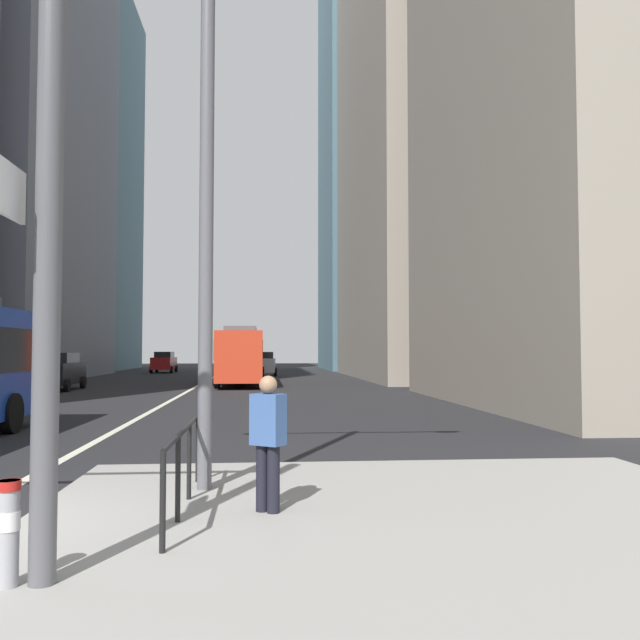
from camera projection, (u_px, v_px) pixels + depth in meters
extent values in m
plane|color=black|center=(170.00, 401.00, 27.00)|extent=(160.00, 160.00, 0.00)
cube|color=gray|center=(442.00, 552.00, 6.58)|extent=(9.00, 10.00, 0.15)
cube|color=beige|center=(195.00, 388.00, 36.96)|extent=(0.20, 80.00, 0.01)
cube|color=slate|center=(84.00, 182.00, 73.74)|extent=(10.27, 16.10, 41.34)
cube|color=gray|center=(435.00, 84.00, 51.86)|extent=(12.44, 25.36, 45.50)
cube|color=slate|center=(382.00, 153.00, 75.20)|extent=(12.92, 17.16, 48.44)
cylinder|color=black|center=(11.00, 413.00, 16.58)|extent=(0.31, 1.00, 1.00)
cube|color=red|center=(242.00, 356.00, 40.02)|extent=(2.51, 11.22, 2.75)
cube|color=black|center=(242.00, 350.00, 40.03)|extent=(2.55, 11.00, 1.10)
cube|color=#4C4C51|center=(241.00, 330.00, 38.41)|extent=(1.75, 4.04, 0.30)
cylinder|color=black|center=(225.00, 374.00, 43.43)|extent=(0.30, 1.00, 1.00)
cylinder|color=black|center=(262.00, 374.00, 43.64)|extent=(0.30, 1.00, 1.00)
cylinder|color=black|center=(217.00, 379.00, 36.29)|extent=(0.30, 1.00, 1.00)
cylinder|color=black|center=(262.00, 379.00, 36.49)|extent=(0.30, 1.00, 1.00)
cube|color=maroon|center=(164.00, 363.00, 61.96)|extent=(1.86, 4.40, 1.10)
cube|color=black|center=(164.00, 355.00, 62.15)|extent=(1.54, 2.39, 0.52)
cylinder|color=black|center=(171.00, 370.00, 60.52)|extent=(0.23, 0.64, 0.64)
cylinder|color=black|center=(151.00, 370.00, 60.39)|extent=(0.23, 0.64, 0.64)
cylinder|color=black|center=(176.00, 369.00, 63.48)|extent=(0.23, 0.64, 0.64)
cylinder|color=black|center=(157.00, 369.00, 63.35)|extent=(0.23, 0.64, 0.64)
cube|color=#232838|center=(245.00, 365.00, 53.62)|extent=(1.82, 4.17, 1.10)
cube|color=black|center=(245.00, 355.00, 53.51)|extent=(1.52, 2.26, 0.52)
cylinder|color=black|center=(234.00, 372.00, 54.91)|extent=(0.23, 0.64, 0.64)
cylinder|color=black|center=(256.00, 372.00, 55.09)|extent=(0.23, 0.64, 0.64)
cylinder|color=black|center=(233.00, 373.00, 52.11)|extent=(0.23, 0.64, 0.64)
cylinder|color=black|center=(256.00, 373.00, 52.28)|extent=(0.23, 0.64, 0.64)
cube|color=silver|center=(264.00, 365.00, 54.22)|extent=(1.93, 4.23, 1.10)
cube|color=black|center=(264.00, 355.00, 54.10)|extent=(1.57, 2.30, 0.52)
cylinder|color=black|center=(254.00, 371.00, 55.56)|extent=(0.24, 0.65, 0.64)
cylinder|color=black|center=(276.00, 371.00, 55.65)|extent=(0.24, 0.65, 0.64)
cylinder|color=black|center=(252.00, 372.00, 52.73)|extent=(0.24, 0.65, 0.64)
cylinder|color=black|center=(275.00, 372.00, 52.82)|extent=(0.24, 0.65, 0.64)
cube|color=black|center=(58.00, 373.00, 34.68)|extent=(1.84, 4.62, 1.10)
cube|color=black|center=(59.00, 358.00, 34.86)|extent=(1.53, 2.50, 0.52)
cylinder|color=black|center=(67.00, 385.00, 33.19)|extent=(0.23, 0.64, 0.64)
cylinder|color=black|center=(29.00, 386.00, 33.01)|extent=(0.23, 0.64, 0.64)
cylinder|color=black|center=(83.00, 382.00, 36.29)|extent=(0.23, 0.64, 0.64)
cylinder|color=black|center=(48.00, 383.00, 36.11)|extent=(0.23, 0.64, 0.64)
cylinder|color=#515156|center=(49.00, 220.00, 5.60)|extent=(0.22, 0.22, 6.00)
cube|color=white|center=(10.00, 191.00, 5.41)|extent=(0.04, 0.60, 0.44)
cylinder|color=#56565B|center=(206.00, 202.00, 9.40)|extent=(0.20, 0.20, 8.00)
cylinder|color=#99999E|center=(8.00, 533.00, 5.42)|extent=(0.18, 0.18, 0.85)
cylinder|color=white|center=(8.00, 521.00, 5.43)|extent=(0.19, 0.19, 0.15)
cylinder|color=#B21E19|center=(9.00, 485.00, 5.44)|extent=(0.20, 0.20, 0.08)
cylinder|color=black|center=(163.00, 502.00, 6.33)|extent=(0.06, 0.06, 0.95)
cylinder|color=black|center=(178.00, 479.00, 7.47)|extent=(0.06, 0.06, 0.95)
cylinder|color=black|center=(189.00, 462.00, 8.61)|extent=(0.06, 0.06, 0.95)
cylinder|color=black|center=(198.00, 449.00, 9.75)|extent=(0.06, 0.06, 0.95)
cylinder|color=black|center=(184.00, 430.00, 8.06)|extent=(0.06, 3.43, 0.06)
cylinder|color=black|center=(273.00, 479.00, 7.88)|extent=(0.15, 0.15, 0.79)
cylinder|color=black|center=(262.00, 478.00, 7.96)|extent=(0.15, 0.15, 0.79)
cube|color=#38568E|center=(268.00, 419.00, 7.95)|extent=(0.45, 0.41, 0.61)
sphere|color=#9E7556|center=(268.00, 385.00, 7.97)|extent=(0.22, 0.22, 0.22)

